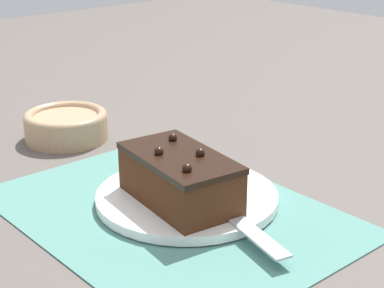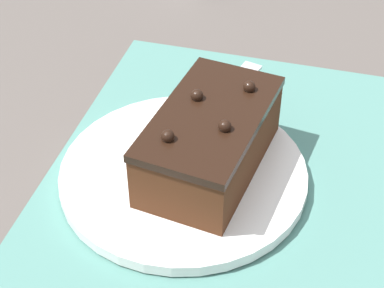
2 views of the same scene
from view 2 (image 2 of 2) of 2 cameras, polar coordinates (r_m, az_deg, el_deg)
The scene contains 5 objects.
ground_plane at distance 0.64m, azimuth 2.40°, elevation -3.49°, with size 3.00×3.00×0.00m, color #544C47.
placemat_woven at distance 0.64m, azimuth 2.41°, elevation -3.36°, with size 0.46×0.34×0.00m, color slate.
cake_plate at distance 0.63m, azimuth -0.77°, elevation -2.68°, with size 0.24×0.24×0.01m.
chocolate_cake at distance 0.61m, azimuth 1.59°, elevation 0.37°, with size 0.18×0.11×0.07m.
serving_knife at distance 0.67m, azimuth 0.25°, elevation 1.45°, with size 0.21×0.07×0.01m.
Camera 2 is at (0.45, 0.10, 0.44)m, focal length 60.00 mm.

